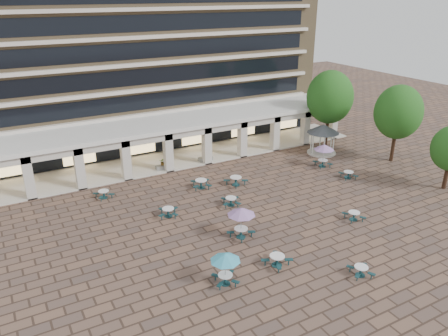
{
  "coord_description": "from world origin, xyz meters",
  "views": [
    {
      "loc": [
        -16.66,
        -25.18,
        16.63
      ],
      "look_at": [
        -1.08,
        3.0,
        3.46
      ],
      "focal_mm": 35.0,
      "sensor_mm": 36.0,
      "label": 1
    }
  ],
  "objects": [
    {
      "name": "ground",
      "position": [
        0.0,
        0.0,
        0.0
      ],
      "size": [
        120.0,
        120.0,
        0.0
      ],
      "primitive_type": "plane",
      "color": "brown",
      "rests_on": "ground"
    },
    {
      "name": "apartment_building",
      "position": [
        0.0,
        25.47,
        12.6
      ],
      "size": [
        40.0,
        15.5,
        25.2
      ],
      "color": "#8D744F",
      "rests_on": "ground"
    },
    {
      "name": "retail_arcade",
      "position": [
        0.0,
        14.8,
        3.0
      ],
      "size": [
        42.0,
        6.6,
        4.4
      ],
      "color": "white",
      "rests_on": "ground"
    },
    {
      "name": "picnic_table_1",
      "position": [
        1.88,
        -9.36,
        0.39
      ],
      "size": [
        1.72,
        1.72,
        0.65
      ],
      "rotation": [
        0.0,
        0.0,
        -0.3
      ],
      "color": "#163E43",
      "rests_on": "ground"
    },
    {
      "name": "picnic_table_2",
      "position": [
        -2.09,
        -5.94,
        0.44
      ],
      "size": [
        1.98,
        1.98,
        0.74
      ],
      "rotation": [
        0.0,
        0.0,
        0.32
      ],
      "color": "#163E43",
      "rests_on": "ground"
    },
    {
      "name": "picnic_table_3",
      "position": [
        6.69,
        -3.83,
        0.4
      ],
      "size": [
        1.72,
        1.72,
        0.67
      ],
      "rotation": [
        0.0,
        0.0,
        -0.23
      ],
      "color": "#163E43",
      "rests_on": "ground"
    },
    {
      "name": "picnic_table_4",
      "position": [
        -5.96,
        -5.99,
        1.83
      ],
      "size": [
        1.87,
        1.87,
        2.16
      ],
      "rotation": [
        0.0,
        0.0,
        -0.2
      ],
      "color": "#163E43",
      "rests_on": "ground"
    },
    {
      "name": "picnic_table_5",
      "position": [
        -0.45,
        2.95,
        0.42
      ],
      "size": [
        1.88,
        1.88,
        0.7
      ],
      "rotation": [
        0.0,
        0.0,
        -0.36
      ],
      "color": "#163E43",
      "rests_on": "ground"
    },
    {
      "name": "picnic_table_6",
      "position": [
        -2.33,
        -1.8,
        2.01
      ],
      "size": [
        2.05,
        2.05,
        2.37
      ],
      "rotation": [
        0.0,
        0.0,
        0.33
      ],
      "color": "#163E43",
      "rests_on": "ground"
    },
    {
      "name": "picnic_table_7",
      "position": [
        12.12,
        2.44,
        0.41
      ],
      "size": [
        1.79,
        1.79,
        0.68
      ],
      "rotation": [
        0.0,
        0.0,
        -0.3
      ],
      "color": "#163E43",
      "rests_on": "ground"
    },
    {
      "name": "picnic_table_8",
      "position": [
        -5.74,
        3.69,
        0.42
      ],
      "size": [
        1.91,
        1.91,
        0.71
      ],
      "rotation": [
        0.0,
        0.0,
        -0.37
      ],
      "color": "#163E43",
      "rests_on": "ground"
    },
    {
      "name": "picnic_table_9",
      "position": [
        1.97,
        6.27,
        0.48
      ],
      "size": [
        2.11,
        2.11,
        0.8
      ],
      "rotation": [
        0.0,
        0.0,
        0.28
      ],
      "color": "#163E43",
      "rests_on": "ground"
    },
    {
      "name": "picnic_table_10",
      "position": [
        -1.1,
        7.23,
        0.47
      ],
      "size": [
        2.08,
        2.08,
        0.79
      ],
      "rotation": [
        0.0,
        0.0,
        -0.28
      ],
      "color": "#163E43",
      "rests_on": "ground"
    },
    {
      "name": "picnic_table_11",
      "position": [
        11.94,
        5.89,
        2.01
      ],
      "size": [
        2.05,
        2.05,
        2.36
      ],
      "rotation": [
        0.0,
        0.0,
        -0.2
      ],
      "color": "#163E43",
      "rests_on": "ground"
    },
    {
      "name": "picnic_table_12",
      "position": [
        -9.34,
        9.45,
        0.4
      ],
      "size": [
        1.69,
        1.69,
        0.68
      ],
      "rotation": [
        0.0,
        0.0,
        0.18
      ],
      "color": "#163E43",
      "rests_on": "ground"
    },
    {
      "name": "gazebo",
      "position": [
        14.45,
        8.99,
        2.44
      ],
      "size": [
        3.49,
        3.49,
        3.24
      ],
      "rotation": [
        0.0,
        0.0,
        -0.02
      ],
      "color": "beige",
      "rests_on": "ground"
    },
    {
      "name": "tree_east_a",
      "position": [
        19.4,
        3.74,
        5.21
      ],
      "size": [
        4.79,
        4.79,
        7.98
      ],
      "color": "#382416",
      "rests_on": "ground"
    },
    {
      "name": "tree_east_c",
      "position": [
        16.7,
        10.88,
        5.61
      ],
      "size": [
        5.15,
        5.15,
        8.58
      ],
      "color": "#382416",
      "rests_on": "ground"
    },
    {
      "name": "planter_left",
      "position": [
        -2.52,
        12.9,
        0.48
      ],
      "size": [
        1.5,
        0.79,
        1.23
      ],
      "color": "gray",
      "rests_on": "ground"
    },
    {
      "name": "planter_right",
      "position": [
        2.18,
        12.9,
        0.45
      ],
      "size": [
        1.5,
        0.65,
        1.18
      ],
      "color": "gray",
      "rests_on": "ground"
    }
  ]
}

